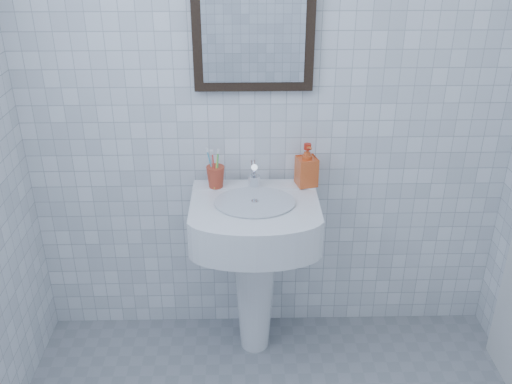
{
  "coord_description": "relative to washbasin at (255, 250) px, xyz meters",
  "views": [
    {
      "loc": [
        -0.11,
        -1.18,
        1.94
      ],
      "look_at": [
        -0.07,
        0.86,
        0.92
      ],
      "focal_mm": 40.0,
      "sensor_mm": 36.0,
      "label": 1
    }
  ],
  "objects": [
    {
      "name": "toothbrush_cup",
      "position": [
        -0.17,
        0.1,
        0.32
      ],
      "size": [
        0.1,
        0.1,
        0.1
      ],
      "primitive_type": null,
      "rotation": [
        0.0,
        0.0,
        0.38
      ],
      "color": "#B93C25",
      "rests_on": "washbasin"
    },
    {
      "name": "faucet",
      "position": [
        -0.0,
        0.1,
        0.32
      ],
      "size": [
        0.05,
        0.11,
        0.13
      ],
      "color": "silver",
      "rests_on": "washbasin"
    },
    {
      "name": "washbasin",
      "position": [
        0.0,
        0.0,
        0.0
      ],
      "size": [
        0.54,
        0.4,
        0.84
      ],
      "color": "white",
      "rests_on": "ground"
    },
    {
      "name": "soap_dispenser",
      "position": [
        0.23,
        0.12,
        0.36
      ],
      "size": [
        0.1,
        0.11,
        0.19
      ],
      "primitive_type": "imported",
      "rotation": [
        0.0,
        0.0,
        0.23
      ],
      "color": "red",
      "rests_on": "washbasin"
    },
    {
      "name": "wall_mirror",
      "position": [
        0.0,
        0.2,
        0.99
      ],
      "size": [
        0.5,
        0.04,
        0.62
      ],
      "color": "black",
      "rests_on": "wall_back"
    },
    {
      "name": "wall_back",
      "position": [
        0.07,
        0.21,
        0.69
      ],
      "size": [
        2.2,
        0.02,
        2.5
      ],
      "primitive_type": "cube",
      "color": "white",
      "rests_on": "ground"
    }
  ]
}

